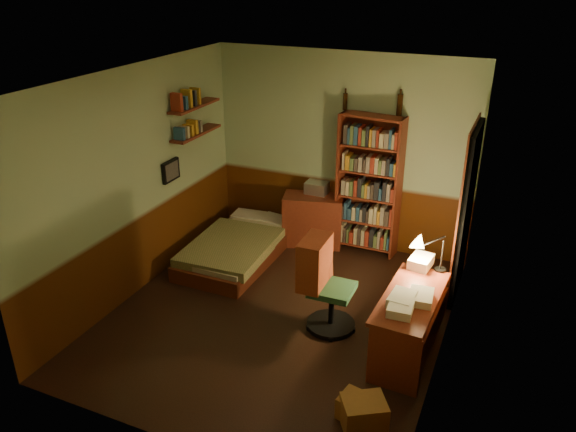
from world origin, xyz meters
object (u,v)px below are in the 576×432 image
at_px(cardboard_box_a, 364,414).
at_px(cardboard_box_b, 357,408).
at_px(office_chair, 332,283).
at_px(dresser, 313,220).
at_px(desk, 408,324).
at_px(bookshelf, 369,186).
at_px(bed, 237,240).
at_px(desk_lamp, 444,242).
at_px(mini_stereo, 317,188).

bearing_deg(cardboard_box_a, cardboard_box_b, 136.99).
bearing_deg(office_chair, cardboard_box_b, -61.85).
bearing_deg(dresser, cardboard_box_b, -76.87).
xyz_separation_m(dresser, desk, (1.73, -1.85, -0.03)).
bearing_deg(bookshelf, dresser, -166.37).
relative_size(bed, cardboard_box_a, 4.85).
bearing_deg(desk_lamp, cardboard_box_b, -112.83).
xyz_separation_m(bed, dresser, (0.75, 0.80, 0.09)).
xyz_separation_m(dresser, office_chair, (0.90, -1.76, 0.19)).
bearing_deg(desk_lamp, bookshelf, 120.67).
distance_m(dresser, office_chair, 1.98).
height_order(desk, office_chair, office_chair).
bearing_deg(cardboard_box_b, desk, 79.80).
height_order(bookshelf, cardboard_box_b, bookshelf).
xyz_separation_m(dresser, mini_stereo, (0.00, 0.12, 0.43)).
bearing_deg(cardboard_box_a, desk, 84.61).
relative_size(dresser, cardboard_box_a, 2.22).
xyz_separation_m(mini_stereo, desk_lamp, (1.90, -1.36, 0.20)).
bearing_deg(bed, dresser, 47.15).
xyz_separation_m(bed, office_chair, (1.64, -0.96, 0.28)).
bearing_deg(office_chair, desk, -7.46).
bearing_deg(dresser, bed, -148.02).
xyz_separation_m(bed, bookshelf, (1.48, 0.88, 0.68)).
bearing_deg(bookshelf, bed, -142.22).
height_order(mini_stereo, office_chair, office_chair).
relative_size(cardboard_box_a, cardboard_box_b, 1.23).
xyz_separation_m(dresser, cardboard_box_a, (1.62, -2.98, -0.22)).
bearing_deg(mini_stereo, cardboard_box_a, -62.85).
height_order(bed, cardboard_box_b, bed).
distance_m(bookshelf, desk, 2.26).
bearing_deg(mini_stereo, cardboard_box_b, -63.49).
bearing_deg(bookshelf, desk_lamp, -41.59).
xyz_separation_m(bookshelf, office_chair, (0.17, -1.84, -0.39)).
height_order(bed, mini_stereo, mini_stereo).
bearing_deg(desk_lamp, desk, -115.99).
bearing_deg(office_chair, bookshelf, 94.17).
bearing_deg(cardboard_box_b, dresser, 117.92).
bearing_deg(cardboard_box_b, bed, 137.29).
distance_m(bookshelf, cardboard_box_b, 3.21).
relative_size(mini_stereo, bookshelf, 0.16).
relative_size(bookshelf, cardboard_box_b, 6.37).
xyz_separation_m(bookshelf, cardboard_box_a, (0.89, -3.07, -0.80)).
distance_m(mini_stereo, desk, 2.66).
relative_size(bookshelf, desk, 1.53).
xyz_separation_m(desk, cardboard_box_b, (-0.19, -1.06, -0.22)).
relative_size(bed, mini_stereo, 5.93).
distance_m(mini_stereo, desk_lamp, 2.34).
bearing_deg(office_chair, desk_lamp, 26.35).
distance_m(desk_lamp, cardboard_box_b, 1.92).
bearing_deg(mini_stereo, desk_lamp, -36.12).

